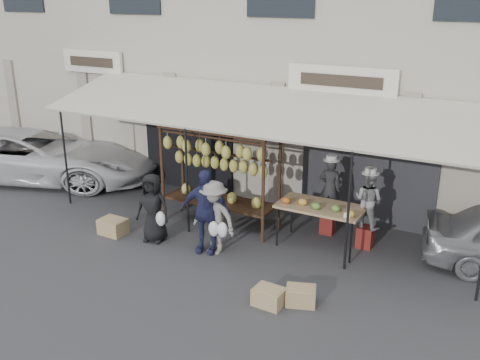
% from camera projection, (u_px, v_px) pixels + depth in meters
% --- Properties ---
extents(ground_plane, '(90.00, 90.00, 0.00)m').
position_uv_depth(ground_plane, '(199.00, 264.00, 10.22)').
color(ground_plane, '#2D2D30').
extents(shophouse, '(24.00, 6.15, 7.30)m').
position_uv_depth(shophouse, '(326.00, 42.00, 14.40)').
color(shophouse, '#ACA291').
rests_on(shophouse, ground_plane).
extents(awning, '(10.00, 2.35, 2.92)m').
position_uv_depth(awning, '(255.00, 110.00, 11.26)').
color(awning, '#BBB7A2').
rests_on(awning, ground_plane).
extents(banana_rack, '(2.60, 0.90, 2.24)m').
position_uv_depth(banana_rack, '(218.00, 158.00, 11.45)').
color(banana_rack, black).
rests_on(banana_rack, ground_plane).
extents(produce_table, '(1.70, 0.90, 1.04)m').
position_uv_depth(produce_table, '(320.00, 208.00, 10.62)').
color(produce_table, tan).
rests_on(produce_table, ground_plane).
extents(vendor_left, '(0.50, 0.37, 1.28)m').
position_uv_depth(vendor_left, '(330.00, 188.00, 11.21)').
color(vendor_left, '#27272A').
rests_on(vendor_left, stool_left).
extents(vendor_right, '(0.66, 0.56, 1.18)m').
position_uv_depth(vendor_right, '(368.00, 200.00, 10.59)').
color(vendor_right, gray).
rests_on(vendor_right, stool_right).
extents(customer_left, '(0.79, 0.59, 1.46)m').
position_uv_depth(customer_left, '(153.00, 208.00, 10.98)').
color(customer_left, black).
rests_on(customer_left, ground_plane).
extents(customer_mid, '(1.08, 0.66, 1.72)m').
position_uv_depth(customer_mid, '(205.00, 211.00, 10.47)').
color(customer_mid, '#252850').
rests_on(customer_mid, ground_plane).
extents(customer_right, '(1.03, 0.67, 1.51)m').
position_uv_depth(customer_right, '(214.00, 217.00, 10.46)').
color(customer_right, gray).
rests_on(customer_right, ground_plane).
extents(stool_left, '(0.30, 0.30, 0.40)m').
position_uv_depth(stool_left, '(328.00, 224.00, 11.49)').
color(stool_left, maroon).
rests_on(stool_left, ground_plane).
extents(stool_right, '(0.38, 0.38, 0.44)m').
position_uv_depth(stool_right, '(365.00, 237.00, 10.86)').
color(stool_right, maroon).
rests_on(stool_right, ground_plane).
extents(crate_near_a, '(0.52, 0.40, 0.30)m').
position_uv_depth(crate_near_a, '(269.00, 297.00, 8.84)').
color(crate_near_a, tan).
rests_on(crate_near_a, ground_plane).
extents(crate_near_b, '(0.58, 0.51, 0.29)m').
position_uv_depth(crate_near_b, '(301.00, 296.00, 8.87)').
color(crate_near_b, tan).
rests_on(crate_near_b, ground_plane).
extents(crate_far, '(0.57, 0.44, 0.34)m').
position_uv_depth(crate_far, '(113.00, 227.00, 11.46)').
color(crate_far, tan).
rests_on(crate_far, ground_plane).
extents(van, '(5.38, 3.72, 2.05)m').
position_uv_depth(van, '(25.00, 143.00, 14.62)').
color(van, silver).
rests_on(van, ground_plane).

